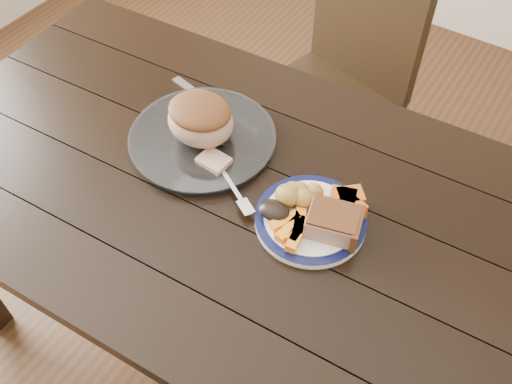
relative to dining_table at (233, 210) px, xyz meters
The scene contains 15 objects.
ground 0.66m from the dining_table, ahead, with size 4.00×4.00×0.00m, color #472B16.
dining_table is the anchor object (origin of this frame).
chair_far 0.75m from the dining_table, 96.75° to the left, with size 0.51×0.52×0.93m.
dinner_plate 0.23m from the dining_table, ahead, with size 0.24×0.24×0.02m, color white.
plate_rim 0.23m from the dining_table, ahead, with size 0.24×0.24×0.02m, color #0B0F37.
serving_platter 0.19m from the dining_table, 151.31° to the left, with size 0.35×0.35×0.02m, color white.
pork_slice 0.29m from the dining_table, ahead, with size 0.11×0.08×0.05m, color tan.
roasted_potatoes 0.21m from the dining_table, 11.14° to the left, with size 0.09×0.09×0.05m.
carrot_batons 0.23m from the dining_table, 13.56° to the right, with size 0.08×0.11×0.02m.
pumpkin_wedges 0.30m from the dining_table, 15.52° to the left, with size 0.09×0.09×0.04m.
dark_mushroom 0.19m from the dining_table, 13.18° to the right, with size 0.07×0.05×0.03m, color black.
fork 0.12m from the dining_table, 40.85° to the right, with size 0.16×0.10×0.00m.
roast_joint 0.23m from the dining_table, 151.31° to the left, with size 0.16×0.14×0.11m, color tan.
cut_slice 0.14m from the dining_table, 161.77° to the left, with size 0.07×0.06×0.02m, color tan.
carving_knife 0.25m from the dining_table, 125.75° to the left, with size 0.32×0.09×0.01m.
Camera 1 is at (0.51, -0.67, 1.75)m, focal length 40.00 mm.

